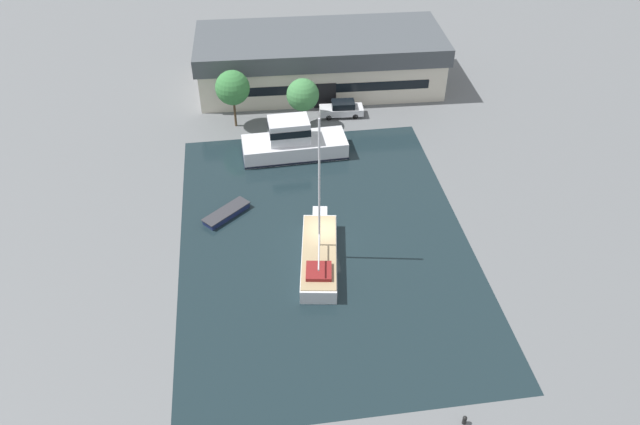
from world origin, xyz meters
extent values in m
plane|color=slate|center=(0.00, 0.00, 0.00)|extent=(440.00, 440.00, 0.00)
cube|color=#19282D|center=(0.00, 0.00, 0.00)|extent=(23.33, 33.16, 0.01)
cube|color=beige|center=(3.47, 27.22, 2.05)|extent=(27.07, 11.80, 4.11)
cube|color=#474C51|center=(3.47, 27.22, 5.07)|extent=(27.88, 12.16, 1.93)
cube|color=black|center=(3.26, 21.81, 1.44)|extent=(2.40, 0.15, 2.87)
cube|color=black|center=(3.27, 21.82, 2.26)|extent=(22.66, 0.91, 1.03)
cylinder|color=brown|center=(-6.49, 19.32, 1.54)|extent=(0.24, 0.24, 3.08)
sphere|color=#387A3D|center=(-6.49, 19.32, 4.39)|extent=(3.49, 3.49, 3.49)
cylinder|color=brown|center=(0.46, 18.28, 1.19)|extent=(0.36, 0.36, 2.37)
sphere|color=#428447|center=(0.46, 18.28, 3.61)|extent=(3.31, 3.31, 3.31)
cube|color=silver|center=(4.73, 19.80, 0.65)|extent=(4.68, 2.07, 0.74)
cube|color=black|center=(4.91, 19.79, 1.36)|extent=(2.47, 1.72, 0.67)
cube|color=black|center=(3.71, 19.86, 1.32)|extent=(0.13, 1.44, 0.54)
cylinder|color=black|center=(3.26, 19.08, 0.30)|extent=(0.61, 0.24, 0.60)
cylinder|color=black|center=(3.36, 20.68, 0.30)|extent=(0.61, 0.24, 0.60)
cylinder|color=black|center=(6.10, 18.91, 0.30)|extent=(0.61, 0.24, 0.60)
cylinder|color=black|center=(6.19, 20.51, 0.30)|extent=(0.61, 0.24, 0.60)
cube|color=silver|center=(-0.76, -2.48, 0.60)|extent=(4.03, 9.19, 1.19)
cube|color=silver|center=(0.00, 2.50, 0.60)|extent=(1.39, 1.37, 1.19)
cube|color=tan|center=(-0.76, -2.48, 1.23)|extent=(3.87, 8.82, 0.08)
cylinder|color=silver|center=(-0.66, -1.82, 6.92)|extent=(0.16, 0.16, 11.31)
cylinder|color=silver|center=(-0.96, -3.79, 2.37)|extent=(0.73, 3.97, 0.12)
cube|color=maroon|center=(-1.13, -4.89, 1.42)|extent=(2.17, 2.22, 0.30)
cube|color=silver|center=(-0.99, 13.10, 0.83)|extent=(10.11, 3.99, 1.65)
cube|color=black|center=(-0.99, 13.10, 0.15)|extent=(10.21, 4.07, 0.18)
cube|color=silver|center=(-1.49, 13.08, 2.77)|extent=(3.88, 2.76, 2.24)
cube|color=black|center=(-1.49, 13.08, 2.99)|extent=(3.96, 2.84, 0.72)
cube|color=#19234C|center=(-7.83, 4.39, 0.24)|extent=(4.07, 3.74, 0.47)
cube|color=#333338|center=(-7.83, 4.39, 0.51)|extent=(4.25, 3.91, 0.08)
cylinder|color=black|center=(5.99, -17.76, 0.23)|extent=(0.25, 0.25, 0.46)
sphere|color=black|center=(5.99, -17.76, 0.53)|extent=(0.28, 0.28, 0.28)
camera|label=1|loc=(-5.67, -37.81, 33.75)|focal=35.00mm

